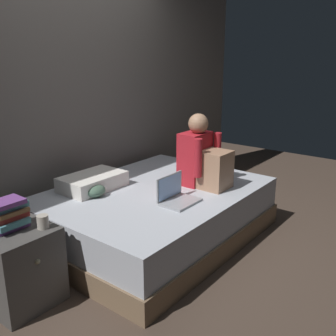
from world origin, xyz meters
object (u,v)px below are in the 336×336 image
Objects in this scene: person_sitting at (203,159)px; clothes_pile at (94,190)px; nightstand at (20,267)px; mug at (43,222)px; book_stack at (9,215)px; pillow at (93,182)px; bed at (155,213)px; laptop at (176,196)px.

clothes_pile is at bearing 143.27° from person_sitting.
mug reaches higher than nightstand.
person_sitting is 1.72m from book_stack.
person_sitting is 1.55m from mug.
book_stack is (-0.01, 0.03, 0.37)m from nightstand.
book_stack is at bearing -167.76° from clothes_pile.
mug is at bearing -150.32° from pillow.
bed is at bearing -36.36° from clothes_pile.
pillow is at bearing 20.30° from nightstand.
pillow is at bearing 126.22° from bed.
nightstand is 1.67× the size of laptop.
person_sitting is 1.00m from clothes_pile.
nightstand is 0.82× the size of person_sitting.
clothes_pile is (0.74, 0.35, -0.07)m from mug.
laptop is 1.08m from mug.
mug is 0.36× the size of clothes_pile.
laptop is 0.72m from clothes_pile.
bed is 0.66m from person_sitting.
book_stack reaches higher than bed.
laptop reaches higher than mug.
clothes_pile is (0.88, 0.19, -0.13)m from book_stack.
nightstand is at bearing 137.31° from mug.
mug reaches higher than bed.
pillow is 1.04m from book_stack.
laptop is at bearing -16.37° from mug.
pillow is (0.97, 0.36, 0.26)m from nightstand.
person_sitting reaches higher than book_stack.
nightstand reaches higher than bed.
mug is 0.82m from clothes_pile.
book_stack is 2.69× the size of mug.
pillow is at bearing 104.20° from laptop.
book_stack is at bearing 174.56° from bed.
bed is 1.38m from book_stack.
pillow is at bearing 29.68° from mug.
laptop is at bearing -111.43° from bed.
person_sitting reaches higher than pillow.
laptop reaches higher than nightstand.
person_sitting is at bearing -36.73° from clothes_pile.
person_sitting is (0.36, -0.27, 0.49)m from bed.
pillow is at bearing 53.15° from clothes_pile.
mug is (0.14, -0.15, -0.06)m from book_stack.
bed is 22.22× the size of mug.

